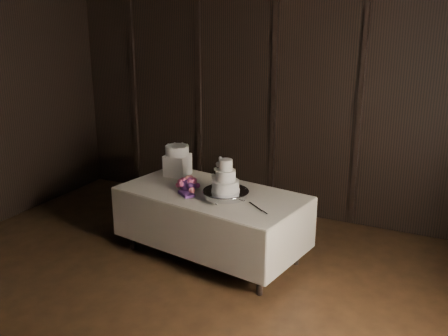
# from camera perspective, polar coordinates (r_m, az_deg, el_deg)

# --- Properties ---
(room) EXTENTS (6.08, 7.08, 3.08)m
(room) POSITION_cam_1_polar(r_m,az_deg,el_deg) (3.58, -14.46, -1.01)
(room) COLOR black
(room) RESTS_ON ground
(display_table) EXTENTS (2.13, 1.34, 0.76)m
(display_table) POSITION_cam_1_polar(r_m,az_deg,el_deg) (5.48, -1.42, -6.13)
(display_table) COLOR beige
(display_table) RESTS_ON ground
(cake_stand) EXTENTS (0.51, 0.51, 0.09)m
(cake_stand) POSITION_cam_1_polar(r_m,az_deg,el_deg) (5.14, 0.18, -3.09)
(cake_stand) COLOR silver
(cake_stand) RESTS_ON display_table
(wedding_cake) EXTENTS (0.32, 0.28, 0.33)m
(wedding_cake) POSITION_cam_1_polar(r_m,az_deg,el_deg) (5.07, -0.13, -1.22)
(wedding_cake) COLOR white
(wedding_cake) RESTS_ON cake_stand
(bouquet) EXTENTS (0.50, 0.52, 0.20)m
(bouquet) POSITION_cam_1_polar(r_m,az_deg,el_deg) (5.37, -4.14, -1.93)
(bouquet) COLOR #E54F80
(bouquet) RESTS_ON display_table
(box_pedestal) EXTENTS (0.28, 0.28, 0.25)m
(box_pedestal) POSITION_cam_1_polar(r_m,az_deg,el_deg) (5.90, -5.33, 0.35)
(box_pedestal) COLOR white
(box_pedestal) RESTS_ON display_table
(small_cake) EXTENTS (0.29, 0.29, 0.11)m
(small_cake) POSITION_cam_1_polar(r_m,az_deg,el_deg) (5.85, -5.38, 2.04)
(small_cake) COLOR white
(small_cake) RESTS_ON box_pedestal
(cake_knife) EXTENTS (0.30, 0.25, 0.01)m
(cake_knife) POSITION_cam_1_polar(r_m,az_deg,el_deg) (4.94, 3.65, -4.45)
(cake_knife) COLOR silver
(cake_knife) RESTS_ON display_table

